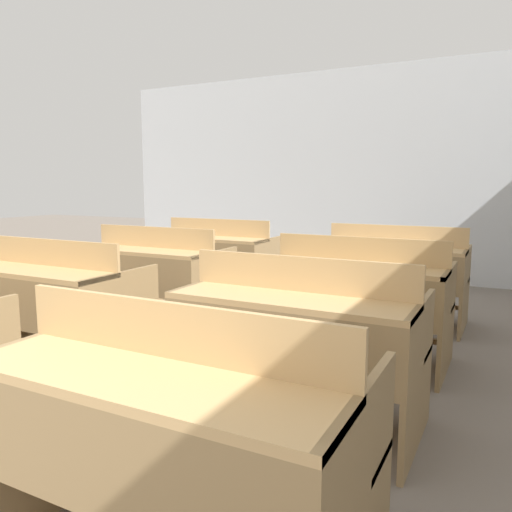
{
  "coord_description": "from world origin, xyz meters",
  "views": [
    {
      "loc": [
        1.99,
        0.39,
        1.24
      ],
      "look_at": [
        0.46,
        3.36,
        0.76
      ],
      "focal_mm": 35.0,
      "sensor_mm": 36.0,
      "label": 1
    }
  ],
  "objects_px": {
    "bench_third_left": "(154,275)",
    "bench_back_left": "(217,258)",
    "bench_front_right": "(173,432)",
    "bench_second_right": "(298,337)",
    "bench_third_right": "(358,296)",
    "bench_second_left": "(50,301)",
    "bench_back_right": "(394,272)"
  },
  "relations": [
    {
      "from": "bench_third_left",
      "to": "bench_back_left",
      "type": "distance_m",
      "value": 1.08
    },
    {
      "from": "bench_front_right",
      "to": "bench_third_left",
      "type": "bearing_deg",
      "value": 129.78
    },
    {
      "from": "bench_second_right",
      "to": "bench_third_right",
      "type": "distance_m",
      "value": 1.06
    },
    {
      "from": "bench_second_right",
      "to": "bench_back_left",
      "type": "height_order",
      "value": "same"
    },
    {
      "from": "bench_third_right",
      "to": "bench_back_left",
      "type": "distance_m",
      "value": 2.12
    },
    {
      "from": "bench_front_right",
      "to": "bench_third_right",
      "type": "bearing_deg",
      "value": 90.45
    },
    {
      "from": "bench_second_right",
      "to": "bench_third_right",
      "type": "bearing_deg",
      "value": 89.59
    },
    {
      "from": "bench_second_right",
      "to": "bench_back_left",
      "type": "relative_size",
      "value": 1.0
    },
    {
      "from": "bench_back_left",
      "to": "bench_front_right",
      "type": "bearing_deg",
      "value": -60.56
    },
    {
      "from": "bench_third_left",
      "to": "bench_third_right",
      "type": "distance_m",
      "value": 1.78
    },
    {
      "from": "bench_front_right",
      "to": "bench_second_left",
      "type": "relative_size",
      "value": 1.0
    },
    {
      "from": "bench_second_right",
      "to": "bench_third_right",
      "type": "xyz_separation_m",
      "value": [
        0.01,
        1.06,
        0.0
      ]
    },
    {
      "from": "bench_front_right",
      "to": "bench_third_left",
      "type": "height_order",
      "value": "same"
    },
    {
      "from": "bench_second_left",
      "to": "bench_front_right",
      "type": "bearing_deg",
      "value": -30.82
    },
    {
      "from": "bench_front_right",
      "to": "bench_back_right",
      "type": "height_order",
      "value": "same"
    },
    {
      "from": "bench_second_right",
      "to": "bench_back_right",
      "type": "height_order",
      "value": "same"
    },
    {
      "from": "bench_third_right",
      "to": "bench_back_right",
      "type": "xyz_separation_m",
      "value": [
        0.02,
        1.12,
        0.0
      ]
    },
    {
      "from": "bench_third_left",
      "to": "bench_third_right",
      "type": "height_order",
      "value": "same"
    },
    {
      "from": "bench_front_right",
      "to": "bench_back_left",
      "type": "distance_m",
      "value": 3.72
    },
    {
      "from": "bench_second_left",
      "to": "bench_back_right",
      "type": "xyz_separation_m",
      "value": [
        1.8,
        2.19,
        0.0
      ]
    },
    {
      "from": "bench_front_right",
      "to": "bench_third_right",
      "type": "height_order",
      "value": "same"
    },
    {
      "from": "bench_front_right",
      "to": "bench_back_right",
      "type": "distance_m",
      "value": 3.26
    },
    {
      "from": "bench_second_left",
      "to": "bench_third_left",
      "type": "bearing_deg",
      "value": 89.98
    },
    {
      "from": "bench_second_left",
      "to": "bench_second_right",
      "type": "distance_m",
      "value": 1.78
    },
    {
      "from": "bench_front_right",
      "to": "bench_back_right",
      "type": "relative_size",
      "value": 1.0
    },
    {
      "from": "bench_second_right",
      "to": "bench_second_left",
      "type": "bearing_deg",
      "value": -179.63
    },
    {
      "from": "bench_back_left",
      "to": "bench_back_right",
      "type": "bearing_deg",
      "value": 0.66
    },
    {
      "from": "bench_front_right",
      "to": "bench_third_right",
      "type": "relative_size",
      "value": 1.0
    },
    {
      "from": "bench_third_right",
      "to": "bench_back_left",
      "type": "bearing_deg",
      "value": 148.86
    },
    {
      "from": "bench_second_right",
      "to": "bench_third_left",
      "type": "bearing_deg",
      "value": 148.78
    },
    {
      "from": "bench_second_left",
      "to": "bench_back_right",
      "type": "distance_m",
      "value": 2.83
    },
    {
      "from": "bench_third_right",
      "to": "bench_back_right",
      "type": "relative_size",
      "value": 1.0
    }
  ]
}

